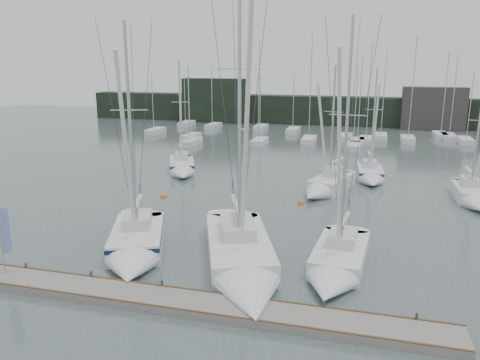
% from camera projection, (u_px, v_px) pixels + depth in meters
% --- Properties ---
extents(ground, '(160.00, 160.00, 0.00)m').
position_uv_depth(ground, '(224.00, 264.00, 26.75)').
color(ground, '#475755').
rests_on(ground, ground).
extents(dock, '(24.00, 2.00, 0.40)m').
position_uv_depth(dock, '(193.00, 304.00, 22.02)').
color(dock, slate).
rests_on(dock, ground).
extents(far_treeline, '(90.00, 4.00, 5.00)m').
position_uv_depth(far_treeline, '(324.00, 110.00, 84.09)').
color(far_treeline, black).
rests_on(far_treeline, ground).
extents(far_building_left, '(12.00, 3.00, 8.00)m').
position_uv_depth(far_building_left, '(215.00, 100.00, 86.88)').
color(far_building_left, black).
rests_on(far_building_left, ground).
extents(far_building_right, '(10.00, 3.00, 7.00)m').
position_uv_depth(far_building_right, '(433.00, 109.00, 77.44)').
color(far_building_right, '#3B3836').
rests_on(far_building_right, ground).
extents(mast_forest, '(56.52, 24.85, 14.69)m').
position_uv_depth(mast_forest, '(343.00, 138.00, 66.62)').
color(mast_forest, silver).
rests_on(mast_forest, ground).
extents(sailboat_near_left, '(6.08, 9.31, 14.50)m').
position_uv_depth(sailboat_near_left, '(135.00, 248.00, 27.42)').
color(sailboat_near_left, silver).
rests_on(sailboat_near_left, ground).
extents(sailboat_near_center, '(7.55, 12.57, 18.56)m').
position_uv_depth(sailboat_near_center, '(243.00, 267.00, 24.99)').
color(sailboat_near_center, silver).
rests_on(sailboat_near_center, ground).
extents(sailboat_near_right, '(3.44, 8.79, 14.51)m').
position_uv_depth(sailboat_near_right, '(336.00, 268.00, 25.11)').
color(sailboat_near_right, silver).
rests_on(sailboat_near_right, ground).
extents(sailboat_mid_a, '(5.11, 7.70, 12.04)m').
position_uv_depth(sailboat_mid_a, '(182.00, 168.00, 47.85)').
color(sailboat_mid_a, silver).
rests_on(sailboat_mid_a, ground).
extents(sailboat_mid_c, '(4.71, 8.20, 11.66)m').
position_uv_depth(sailboat_mid_c, '(325.00, 187.00, 40.82)').
color(sailboat_mid_c, silver).
rests_on(sailboat_mid_c, ground).
extents(sailboat_mid_d, '(2.78, 6.98, 11.34)m').
position_uv_depth(sailboat_mid_d, '(371.00, 176.00, 44.99)').
color(sailboat_mid_d, silver).
rests_on(sailboat_mid_d, ground).
extents(sailboat_mid_e, '(2.40, 7.24, 11.10)m').
position_uv_depth(sailboat_mid_e, '(473.00, 197.00, 37.91)').
color(sailboat_mid_e, silver).
rests_on(sailboat_mid_e, ground).
extents(buoy_b, '(0.59, 0.59, 0.59)m').
position_uv_depth(buoy_b, '(301.00, 204.00, 38.02)').
color(buoy_b, '#FB5B16').
rests_on(buoy_b, ground).
extents(buoy_c, '(0.64, 0.64, 0.64)m').
position_uv_depth(buoy_c, '(164.00, 197.00, 39.96)').
color(buoy_c, '#FB5B16').
rests_on(buoy_c, ground).
extents(dock_banner, '(0.54, 0.23, 3.70)m').
position_uv_depth(dock_banner, '(4.00, 234.00, 24.19)').
color(dock_banner, '#ADAFB5').
rests_on(dock_banner, dock).
extents(seagull, '(0.87, 0.43, 0.18)m').
position_uv_depth(seagull, '(245.00, 130.00, 22.01)').
color(seagull, white).
rests_on(seagull, ground).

